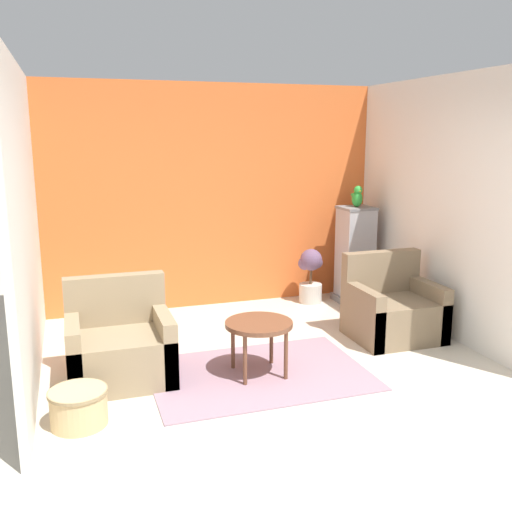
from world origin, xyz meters
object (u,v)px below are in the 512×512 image
armchair_right (392,311)px  birdcage (355,256)px  parrot (357,197)px  armchair_left (120,348)px  wicker_basket (79,406)px  coffee_table (259,328)px  potted_plant (311,274)px

armchair_right → birdcage: bearing=79.6°
armchair_right → parrot: 1.69m
armchair_left → armchair_right: size_ratio=1.00×
wicker_basket → armchair_right: bearing=15.9°
armchair_right → birdcage: 1.36m
birdcage → armchair_right: bearing=-100.4°
coffee_table → armchair_right: size_ratio=0.68×
coffee_table → wicker_basket: (-1.54, -0.44, -0.29)m
armchair_left → armchair_right: (2.81, 0.18, 0.00)m
armchair_right → birdcage: birdcage is taller
armchair_left → potted_plant: bearing=32.8°
armchair_left → birdcage: bearing=25.9°
coffee_table → potted_plant: 2.33m
armchair_right → coffee_table: bearing=-164.0°
armchair_right → wicker_basket: bearing=-164.1°
coffee_table → wicker_basket: bearing=-164.2°
potted_plant → parrot: bearing=-14.4°
armchair_left → parrot: (3.05, 1.48, 1.05)m
coffee_table → birdcage: 2.58m
parrot → potted_plant: (-0.54, 0.14, -0.97)m
armchair_left → potted_plant: 2.99m
parrot → potted_plant: bearing=165.6°
coffee_table → armchair_left: (-1.18, 0.29, -0.15)m
coffee_table → armchair_right: 1.71m
parrot → wicker_basket: 4.24m
coffee_table → parrot: 2.73m
armchair_right → potted_plant: (-0.30, 1.44, 0.08)m
armchair_left → wicker_basket: 0.83m
armchair_left → parrot: 3.55m
armchair_right → birdcage: size_ratio=0.72×
birdcage → potted_plant: bearing=165.3°
birdcage → wicker_basket: size_ratio=2.82×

